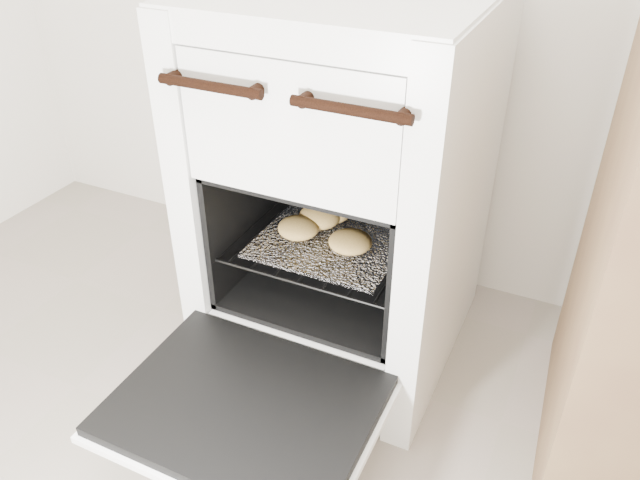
{
  "coord_description": "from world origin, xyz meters",
  "views": [
    {
      "loc": [
        0.38,
        -0.06,
        1.17
      ],
      "look_at": [
        -0.14,
        1.02,
        0.4
      ],
      "focal_mm": 35.0,
      "sensor_mm": 36.0,
      "label": 1
    }
  ],
  "objects": [
    {
      "name": "oven_door",
      "position": [
        -0.14,
        0.67,
        0.2
      ],
      "size": [
        0.54,
        0.42,
        0.04
      ],
      "color": "black",
      "rests_on": "stove"
    },
    {
      "name": "oven_rack",
      "position": [
        -0.14,
        1.1,
        0.35
      ],
      "size": [
        0.43,
        0.42,
        0.01
      ],
      "color": "black",
      "rests_on": "stove"
    },
    {
      "name": "foil_sheet",
      "position": [
        -0.14,
        1.08,
        0.36
      ],
      "size": [
        0.34,
        0.3,
        0.01
      ],
      "primitive_type": "cube",
      "color": "white",
      "rests_on": "oven_rack"
    },
    {
      "name": "stove",
      "position": [
        -0.14,
        1.17,
        0.45
      ],
      "size": [
        0.59,
        0.66,
        0.91
      ],
      "color": "white",
      "rests_on": "ground"
    },
    {
      "name": "baked_rolls",
      "position": [
        -0.17,
        1.11,
        0.39
      ],
      "size": [
        0.28,
        0.23,
        0.05
      ],
      "color": "tan",
      "rests_on": "foil_sheet"
    }
  ]
}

